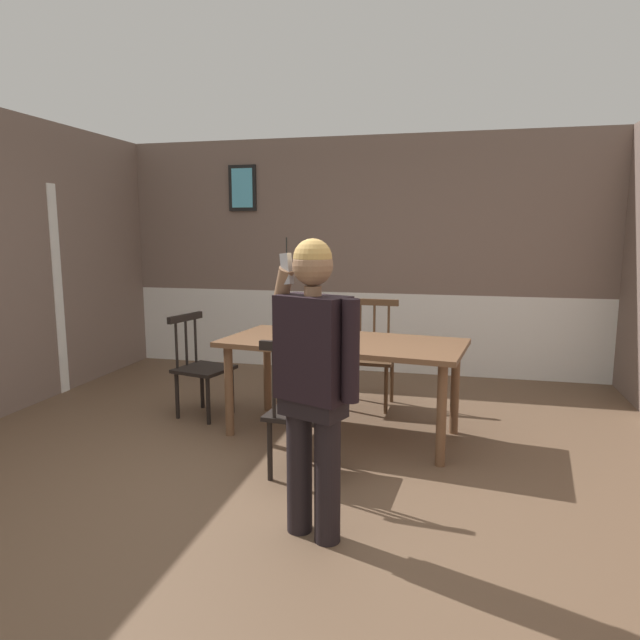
{
  "coord_description": "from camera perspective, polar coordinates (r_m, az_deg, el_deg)",
  "views": [
    {
      "loc": [
        1.09,
        -3.36,
        1.64
      ],
      "look_at": [
        0.31,
        -0.12,
        1.12
      ],
      "focal_mm": 31.64,
      "sensor_mm": 36.0,
      "label": 1
    }
  ],
  "objects": [
    {
      "name": "person_figure",
      "position": [
        2.94,
        -0.61,
        -5.48
      ],
      "size": [
        0.51,
        0.33,
        1.61
      ],
      "rotation": [
        0.0,
        0.0,
        2.75
      ],
      "color": "black",
      "rests_on": "ground_plane"
    },
    {
      "name": "chair_near_window",
      "position": [
        3.81,
        -1.76,
        -9.09
      ],
      "size": [
        0.49,
        0.49,
        0.95
      ],
      "rotation": [
        0.0,
        0.0,
        -0.08
      ],
      "color": "black",
      "rests_on": "ground_plane"
    },
    {
      "name": "ground_plane",
      "position": [
        3.89,
        -4.25,
        -15.97
      ],
      "size": [
        6.95,
        6.95,
        0.0
      ],
      "primitive_type": "plane",
      "color": "brown"
    },
    {
      "name": "dining_table",
      "position": [
        4.51,
        2.32,
        -3.18
      ],
      "size": [
        1.99,
        1.13,
        0.78
      ],
      "rotation": [
        0.0,
        0.0,
        -0.13
      ],
      "color": "brown",
      "rests_on": "ground_plane"
    },
    {
      "name": "chair_by_doorway",
      "position": [
        5.14,
        -11.97,
        -4.62
      ],
      "size": [
        0.52,
        0.52,
        0.91
      ],
      "rotation": [
        0.0,
        0.0,
        4.47
      ],
      "color": "black",
      "rests_on": "ground_plane"
    },
    {
      "name": "room_back_partition",
      "position": [
        6.62,
        3.95,
        6.04
      ],
      "size": [
        5.69,
        0.17,
        2.7
      ],
      "color": "#756056",
      "rests_on": "ground_plane"
    },
    {
      "name": "chair_at_table_head",
      "position": [
        5.34,
        5.14,
        -3.58
      ],
      "size": [
        0.48,
        0.48,
        1.0
      ],
      "rotation": [
        0.0,
        0.0,
        3.11
      ],
      "color": "#513823",
      "rests_on": "ground_plane"
    }
  ]
}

